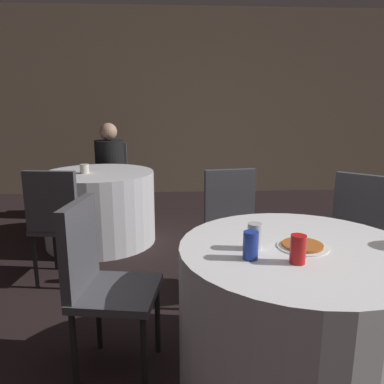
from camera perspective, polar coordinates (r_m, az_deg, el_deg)
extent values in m
cube|color=gray|center=(6.00, 2.64, 13.32)|extent=(16.00, 0.06, 2.80)
cylinder|color=white|center=(1.99, 15.39, -17.86)|extent=(1.13, 1.13, 0.72)
cylinder|color=silver|center=(3.90, -13.82, -2.27)|extent=(1.10, 1.10, 0.72)
cube|color=#47474C|center=(2.72, 23.09, -7.84)|extent=(0.56, 0.56, 0.04)
cube|color=#47474C|center=(2.81, 24.55, -2.06)|extent=(0.32, 0.29, 0.45)
cylinder|color=black|center=(2.62, 25.23, -14.42)|extent=(0.03, 0.03, 0.43)
cylinder|color=black|center=(2.70, 18.06, -12.93)|extent=(0.03, 0.03, 0.43)
cylinder|color=black|center=(2.92, 26.88, -11.69)|extent=(0.03, 0.03, 0.43)
cylinder|color=black|center=(3.00, 20.44, -10.47)|extent=(0.03, 0.03, 0.43)
cube|color=#47474C|center=(1.99, -11.34, -14.77)|extent=(0.46, 0.46, 0.04)
cube|color=#47474C|center=(1.95, -16.79, -7.83)|extent=(0.11, 0.38, 0.45)
cylinder|color=black|center=(2.21, -5.28, -18.47)|extent=(0.03, 0.03, 0.43)
cylinder|color=black|center=(1.93, -7.30, -23.67)|extent=(0.03, 0.03, 0.43)
cylinder|color=black|center=(2.29, -14.08, -17.60)|extent=(0.03, 0.03, 0.43)
cylinder|color=black|center=(2.03, -17.49, -22.30)|extent=(0.03, 0.03, 0.43)
cube|color=#47474C|center=(2.69, 6.82, -7.08)|extent=(0.46, 0.46, 0.04)
cube|color=#47474C|center=(2.78, 5.76, -1.11)|extent=(0.38, 0.11, 0.45)
cylinder|color=black|center=(2.69, 11.40, -12.64)|extent=(0.03, 0.03, 0.43)
cylinder|color=black|center=(2.58, 4.25, -13.54)|extent=(0.03, 0.03, 0.43)
cylinder|color=black|center=(2.97, 8.78, -9.94)|extent=(0.03, 0.03, 0.43)
cylinder|color=black|center=(2.88, 2.33, -10.60)|extent=(0.03, 0.03, 0.43)
cube|color=#47474C|center=(4.72, -12.26, 1.50)|extent=(0.41, 0.41, 0.04)
cube|color=#47474C|center=(4.86, -12.13, 4.74)|extent=(0.38, 0.06, 0.45)
cylinder|color=black|center=(4.59, -10.29, -1.74)|extent=(0.03, 0.03, 0.43)
cylinder|color=black|center=(4.64, -14.47, -1.80)|extent=(0.03, 0.03, 0.43)
cylinder|color=black|center=(4.92, -9.92, -0.74)|extent=(0.03, 0.03, 0.43)
cylinder|color=black|center=(4.96, -13.83, -0.80)|extent=(0.03, 0.03, 0.43)
cube|color=#47474C|center=(3.11, -18.94, -4.92)|extent=(0.45, 0.45, 0.04)
cube|color=#47474C|center=(2.88, -20.71, -1.37)|extent=(0.38, 0.10, 0.45)
cylinder|color=black|center=(3.40, -20.16, -7.66)|extent=(0.03, 0.03, 0.43)
cylinder|color=black|center=(3.27, -14.69, -8.07)|extent=(0.03, 0.03, 0.43)
cylinder|color=black|center=(3.11, -22.78, -9.78)|extent=(0.03, 0.03, 0.43)
cylinder|color=black|center=(2.98, -16.87, -10.37)|extent=(0.03, 0.03, 0.43)
cylinder|color=#33384C|center=(4.56, -12.48, -1.69)|extent=(0.24, 0.24, 0.47)
cube|color=#33384C|center=(4.60, -12.48, 2.08)|extent=(0.34, 0.33, 0.12)
cylinder|color=black|center=(4.68, -12.42, 4.69)|extent=(0.35, 0.35, 0.49)
sphere|color=tan|center=(4.64, -12.63, 8.97)|extent=(0.21, 0.21, 0.21)
cylinder|color=white|center=(1.83, 16.47, -8.01)|extent=(0.23, 0.23, 0.01)
cylinder|color=#B25B23|center=(1.83, 16.49, -7.74)|extent=(0.19, 0.19, 0.01)
cylinder|color=#1E38A5|center=(1.63, 8.93, -8.04)|extent=(0.07, 0.07, 0.12)
cylinder|color=red|center=(1.63, 15.85, -8.38)|extent=(0.07, 0.07, 0.12)
cylinder|color=silver|center=(1.74, 9.50, -6.67)|extent=(0.07, 0.07, 0.12)
cylinder|color=silver|center=(3.78, -16.06, 3.42)|extent=(0.09, 0.09, 0.09)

